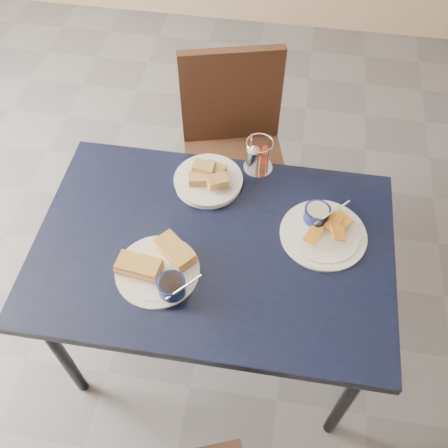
% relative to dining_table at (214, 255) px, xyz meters
% --- Properties ---
extents(ground, '(6.00, 6.00, 0.00)m').
position_rel_dining_table_xyz_m(ground, '(-0.07, 0.06, -0.68)').
color(ground, '#4F4F53').
rests_on(ground, ground).
extents(dining_table, '(1.22, 0.81, 0.75)m').
position_rel_dining_table_xyz_m(dining_table, '(0.00, 0.00, 0.00)').
color(dining_table, black).
rests_on(dining_table, ground).
extents(chair_far, '(0.54, 0.54, 0.95)m').
position_rel_dining_table_xyz_m(chair_far, '(-0.01, 0.71, -0.14)').
color(chair_far, black).
rests_on(chair_far, ground).
extents(sandwich_plate, '(0.30, 0.28, 0.12)m').
position_rel_dining_table_xyz_m(sandwich_plate, '(-0.15, -0.13, 0.09)').
color(sandwich_plate, white).
rests_on(sandwich_plate, dining_table).
extents(plantain_plate, '(0.30, 0.30, 0.12)m').
position_rel_dining_table_xyz_m(plantain_plate, '(0.36, 0.12, 0.08)').
color(plantain_plate, white).
rests_on(plantain_plate, dining_table).
extents(bread_basket, '(0.25, 0.25, 0.07)m').
position_rel_dining_table_xyz_m(bread_basket, '(-0.07, 0.27, 0.09)').
color(bread_basket, white).
rests_on(bread_basket, dining_table).
extents(condiment_caddy, '(0.11, 0.11, 0.14)m').
position_rel_dining_table_xyz_m(condiment_caddy, '(0.10, 0.37, 0.12)').
color(condiment_caddy, silver).
rests_on(condiment_caddy, dining_table).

